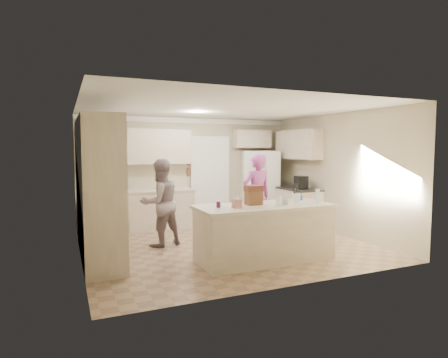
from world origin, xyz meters
name	(u,v)px	position (x,y,z in m)	size (l,w,h in m)	color
floor	(226,246)	(0.00, 0.00, -0.01)	(5.20, 4.60, 0.02)	#987A58
ceiling	(227,108)	(0.00, 0.00, 2.61)	(5.20, 4.60, 0.02)	white
wall_back	(189,171)	(0.00, 2.31, 1.30)	(5.20, 0.02, 2.60)	beige
wall_front	(297,190)	(0.00, -2.31, 1.30)	(5.20, 0.02, 2.60)	beige
wall_left	(78,183)	(-2.61, 0.00, 1.30)	(0.02, 4.60, 2.60)	beige
wall_right	(337,174)	(2.61, 0.00, 1.30)	(0.02, 4.60, 2.60)	beige
crown_back	(189,121)	(0.00, 2.26, 2.53)	(5.20, 0.08, 0.12)	white
pantry_bank	(98,189)	(-2.30, 0.20, 1.18)	(0.60, 2.60, 2.35)	beige
back_base_cab	(145,211)	(-1.15, 2.00, 0.44)	(2.20, 0.60, 0.88)	beige
back_countertop	(145,191)	(-1.15, 1.99, 0.90)	(2.24, 0.63, 0.04)	beige
back_upper_cab	(143,147)	(-1.15, 2.12, 1.90)	(2.20, 0.35, 0.80)	beige
doorway_opening	(210,181)	(0.55, 2.28, 1.05)	(0.90, 0.06, 2.10)	black
doorway_casing	(210,181)	(0.55, 2.24, 1.05)	(1.02, 0.03, 2.22)	white
wall_frame_upper	(190,161)	(0.02, 2.27, 1.55)	(0.15, 0.02, 0.20)	brown
wall_frame_lower	(190,172)	(0.02, 2.27, 1.28)	(0.15, 0.02, 0.20)	brown
refrigerator	(260,186)	(1.78, 1.92, 0.90)	(0.90, 0.70, 1.80)	white
fridge_seam	(267,187)	(1.78, 1.56, 0.90)	(0.01, 0.02, 1.78)	gray
fridge_dispenser	(259,178)	(1.56, 1.55, 1.15)	(0.22, 0.03, 0.35)	black
fridge_handle_l	(265,181)	(1.73, 1.55, 1.05)	(0.02, 0.02, 0.85)	silver
fridge_handle_r	(269,181)	(1.83, 1.55, 1.05)	(0.02, 0.02, 0.85)	silver
over_fridge_cab	(252,139)	(1.65, 2.12, 2.10)	(0.95, 0.35, 0.45)	beige
right_base_cab	(297,208)	(2.30, 1.00, 0.44)	(0.60, 1.20, 0.88)	beige
right_countertop	(297,189)	(2.29, 1.00, 0.90)	(0.63, 1.24, 0.04)	#2D2B28
right_upper_cab	(298,145)	(2.43, 1.20, 1.95)	(0.35, 1.50, 0.70)	beige
coffee_maker	(301,182)	(2.25, 0.80, 1.07)	(0.22, 0.28, 0.30)	black
island_base	(264,234)	(0.20, -1.10, 0.44)	(2.20, 0.90, 0.88)	beige
island_top	(264,206)	(0.20, -1.10, 0.90)	(2.28, 0.96, 0.05)	beige
utensil_crock	(296,198)	(0.85, -1.05, 1.00)	(0.13, 0.13, 0.15)	white
tissue_box	(237,203)	(-0.35, -1.20, 1.00)	(0.13, 0.13, 0.14)	tan
tissue_plume	(237,196)	(-0.35, -1.20, 1.10)	(0.08, 0.08, 0.08)	white
dollhouse_body	(254,198)	(0.05, -1.00, 1.04)	(0.26, 0.18, 0.22)	brown
dollhouse_roof	(254,188)	(0.05, -1.00, 1.20)	(0.28, 0.20, 0.10)	#592D1E
jam_jar	(218,205)	(-0.60, -1.05, 0.97)	(0.07, 0.07, 0.09)	#59263F
greeting_card_a	(279,201)	(0.35, -1.30, 1.01)	(0.12, 0.01, 0.16)	white
greeting_card_b	(285,200)	(0.50, -1.25, 1.01)	(0.12, 0.01, 0.16)	silver
water_bottle	(317,196)	(1.15, -1.25, 1.04)	(0.07, 0.07, 0.24)	silver
shaker_salt	(298,198)	(1.02, -0.88, 0.97)	(0.05, 0.05, 0.09)	#406A93
shaker_pepper	(302,198)	(1.09, -0.88, 0.97)	(0.05, 0.05, 0.09)	#406A93
teen_boy	(160,203)	(-1.16, 0.48, 0.83)	(0.80, 0.63, 1.65)	gray
teen_girl	(257,196)	(0.81, 0.29, 0.88)	(0.64, 0.42, 1.75)	#AA4593
fridge_magnets	(267,187)	(1.78, 1.55, 0.90)	(0.76, 0.02, 1.44)	tan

